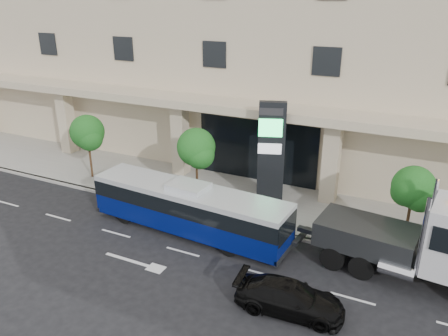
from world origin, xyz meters
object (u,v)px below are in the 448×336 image
object	(u,v)px
signage_pylon	(271,153)
black_sedan	(290,298)
tow_truck	(430,246)
city_bus	(189,208)

from	to	relation	value
signage_pylon	black_sedan	bearing A→B (deg)	-84.28
tow_truck	black_sedan	xyz separation A→B (m)	(-4.62, -4.16, -1.20)
black_sedan	signage_pylon	world-z (taller)	signage_pylon
black_sedan	tow_truck	bearing A→B (deg)	-52.35
city_bus	tow_truck	size ratio (longest dim) A/B	1.11
city_bus	signage_pylon	xyz separation A→B (m)	(2.63, 4.78, 1.81)
city_bus	signage_pylon	bearing A→B (deg)	65.12
tow_truck	signage_pylon	bearing A→B (deg)	159.83
tow_truck	signage_pylon	world-z (taller)	signage_pylon
tow_truck	black_sedan	size ratio (longest dim) A/B	2.30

